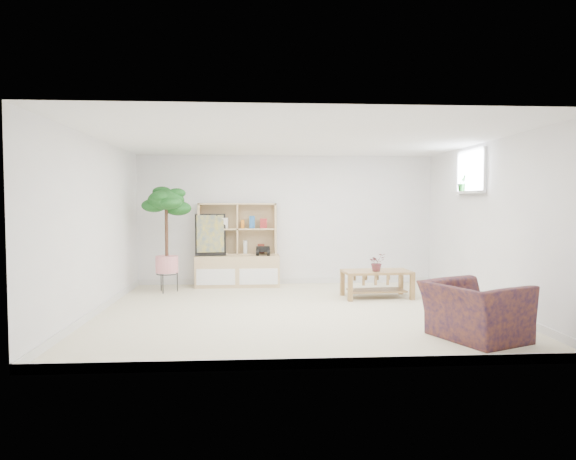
{
  "coord_description": "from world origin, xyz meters",
  "views": [
    {
      "loc": [
        -0.6,
        -7.09,
        1.51
      ],
      "look_at": [
        -0.09,
        0.68,
        1.11
      ],
      "focal_mm": 32.0,
      "sensor_mm": 36.0,
      "label": 1
    }
  ],
  "objects": [
    {
      "name": "baseboard",
      "position": [
        0.0,
        0.0,
        0.05
      ],
      "size": [
        5.5,
        5.0,
        0.1
      ],
      "primitive_type": null,
      "color": "white",
      "rests_on": "floor"
    },
    {
      "name": "armchair",
      "position": [
        1.85,
        -1.6,
        0.36
      ],
      "size": [
        1.17,
        1.24,
        0.73
      ],
      "primitive_type": "imported",
      "rotation": [
        0.0,
        0.0,
        1.98
      ],
      "color": "#0D0E36",
      "rests_on": "floor"
    },
    {
      "name": "poster",
      "position": [
        -1.38,
        2.17,
        0.95
      ],
      "size": [
        0.56,
        0.19,
        0.76
      ],
      "primitive_type": null,
      "rotation": [
        0.0,
        0.0,
        0.13
      ],
      "color": "yellow",
      "rests_on": "storage_unit"
    },
    {
      "name": "sill_plant",
      "position": [
        2.67,
        0.8,
        1.83
      ],
      "size": [
        0.18,
        0.16,
        0.27
      ],
      "primitive_type": "imported",
      "rotation": [
        0.0,
        0.0,
        0.37
      ],
      "color": "#134915",
      "rests_on": "window_sill"
    },
    {
      "name": "window_sill",
      "position": [
        2.67,
        0.6,
        1.68
      ],
      "size": [
        0.14,
        1.0,
        0.04
      ],
      "primitive_type": "cube",
      "color": "white",
      "rests_on": "walls"
    },
    {
      "name": "floor_tree",
      "position": [
        -2.08,
        1.7,
        0.9
      ],
      "size": [
        0.82,
        0.82,
        1.81
      ],
      "primitive_type": null,
      "rotation": [
        0.0,
        0.0,
        0.28
      ],
      "color": "#134915",
      "rests_on": "floor"
    },
    {
      "name": "ceiling",
      "position": [
        0.0,
        0.0,
        2.4
      ],
      "size": [
        5.5,
        5.0,
        0.01
      ],
      "primitive_type": "cube",
      "color": "white",
      "rests_on": "walls"
    },
    {
      "name": "storage_unit",
      "position": [
        -0.9,
        2.24,
        0.76
      ],
      "size": [
        1.52,
        0.51,
        1.52
      ],
      "primitive_type": null,
      "color": "#D9B176",
      "rests_on": "floor"
    },
    {
      "name": "floor",
      "position": [
        0.0,
        0.0,
        0.0
      ],
      "size": [
        5.5,
        5.0,
        0.01
      ],
      "primitive_type": "cube",
      "color": "beige",
      "rests_on": "ground"
    },
    {
      "name": "table_plant",
      "position": [
        1.34,
        0.88,
        0.58
      ],
      "size": [
        0.32,
        0.31,
        0.28
      ],
      "primitive_type": "imported",
      "rotation": [
        0.0,
        0.0,
        0.42
      ],
      "color": "#175022",
      "rests_on": "coffee_table"
    },
    {
      "name": "toy_truck",
      "position": [
        -0.44,
        2.17,
        0.66
      ],
      "size": [
        0.36,
        0.25,
        0.19
      ],
      "primitive_type": null,
      "rotation": [
        0.0,
        0.0,
        -0.03
      ],
      "color": "black",
      "rests_on": "storage_unit"
    },
    {
      "name": "window",
      "position": [
        2.73,
        0.6,
        2.0
      ],
      "size": [
        0.1,
        0.98,
        0.68
      ],
      "primitive_type": null,
      "color": "white",
      "rests_on": "walls"
    },
    {
      "name": "coffee_table",
      "position": [
        1.36,
        0.96,
        0.22
      ],
      "size": [
        1.1,
        0.65,
        0.44
      ],
      "primitive_type": null,
      "rotation": [
        0.0,
        0.0,
        0.07
      ],
      "color": "#A07538",
      "rests_on": "floor"
    },
    {
      "name": "walls",
      "position": [
        0.0,
        0.0,
        1.2
      ],
      "size": [
        5.51,
        5.01,
        2.4
      ],
      "color": "white",
      "rests_on": "floor"
    }
  ]
}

